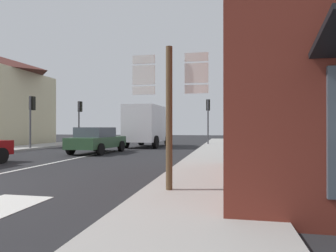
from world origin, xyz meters
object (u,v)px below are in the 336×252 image
(traffic_light_far_left, at_px, (80,113))
(traffic_light_near_left, at_px, (32,110))
(traffic_light_far_right, at_px, (208,111))
(delivery_truck, at_px, (147,125))
(route_sign_post, at_px, (169,107))
(sedan_far, at_px, (97,140))

(traffic_light_far_left, bearing_deg, traffic_light_near_left, -90.00)
(traffic_light_near_left, bearing_deg, traffic_light_far_right, 32.06)
(delivery_truck, relative_size, route_sign_post, 1.59)
(route_sign_post, bearing_deg, traffic_light_far_right, 90.96)
(traffic_light_far_right, relative_size, traffic_light_near_left, 1.07)
(sedan_far, height_order, traffic_light_near_left, traffic_light_near_left)
(delivery_truck, xyz_separation_m, traffic_light_far_left, (-6.66, 2.26, 1.11))
(traffic_light_near_left, bearing_deg, delivery_truck, 32.09)
(route_sign_post, bearing_deg, sedan_far, 122.47)
(traffic_light_far_left, bearing_deg, traffic_light_far_right, 2.50)
(sedan_far, xyz_separation_m, traffic_light_far_right, (5.78, 8.37, 2.00))
(traffic_light_near_left, bearing_deg, traffic_light_far_left, 90.00)
(route_sign_post, distance_m, traffic_light_far_right, 17.94)
(delivery_truck, distance_m, traffic_light_far_right, 5.28)
(route_sign_post, relative_size, traffic_light_near_left, 0.91)
(sedan_far, relative_size, traffic_light_far_left, 1.15)
(traffic_light_far_right, bearing_deg, route_sign_post, -89.04)
(delivery_truck, xyz_separation_m, traffic_light_far_right, (4.38, 2.74, 1.11))
(traffic_light_near_left, distance_m, traffic_light_far_left, 6.43)
(route_sign_post, height_order, traffic_light_far_right, traffic_light_far_right)
(delivery_truck, distance_m, traffic_light_near_left, 7.91)
(sedan_far, distance_m, route_sign_post, 11.37)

